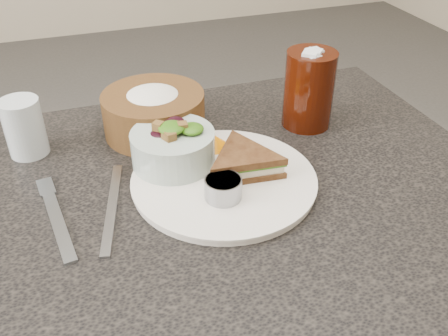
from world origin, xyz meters
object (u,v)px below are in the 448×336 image
salad_bowl (173,142)px  bread_basket (153,107)px  water_glass (24,127)px  dinner_plate (224,181)px  sandwich (243,162)px  dressing_ramekin (223,189)px  cola_glass (309,86)px

salad_bowl → bread_basket: bearing=91.4°
salad_bowl → water_glass: (-0.22, 0.13, -0.00)m
dinner_plate → bread_basket: bearing=108.9°
sandwich → water_glass: bearing=154.3°
dressing_ramekin → water_glass: water_glass is taller
sandwich → bread_basket: size_ratio=0.77×
dinner_plate → sandwich: size_ratio=2.04×
salad_bowl → bread_basket: bread_basket is taller
dressing_ramekin → cola_glass: bearing=38.7°
sandwich → dressing_ramekin: sandwich is taller
bread_basket → water_glass: 0.22m
salad_bowl → water_glass: 0.26m
salad_bowl → dressing_ramekin: bearing=-68.1°
dressing_ramekin → water_glass: size_ratio=0.56×
sandwich → dinner_plate: bearing=-167.3°
sandwich → bread_basket: 0.21m
bread_basket → dinner_plate: bearing=-71.1°
cola_glass → water_glass: cola_glass is taller
dinner_plate → water_glass: water_glass is taller
salad_bowl → dressing_ramekin: (0.05, -0.11, -0.02)m
dressing_ramekin → bread_basket: size_ratio=0.30×
salad_bowl → dressing_ramekin: salad_bowl is taller
salad_bowl → cola_glass: (0.27, 0.07, 0.03)m
cola_glass → water_glass: 0.50m
dinner_plate → cola_glass: bearing=32.6°
bread_basket → cola_glass: cola_glass is taller
sandwich → water_glass: size_ratio=1.42×
sandwich → cola_glass: size_ratio=0.91×
dinner_plate → bread_basket: (-0.07, 0.19, 0.05)m
salad_bowl → water_glass: size_ratio=1.35×
salad_bowl → cola_glass: cola_glass is taller
bread_basket → cola_glass: 0.28m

